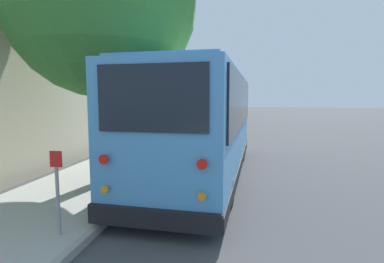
{
  "coord_description": "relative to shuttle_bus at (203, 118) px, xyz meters",
  "views": [
    {
      "loc": [
        -10.68,
        -0.77,
        2.54
      ],
      "look_at": [
        0.42,
        1.04,
        1.3
      ],
      "focal_mm": 28.0,
      "sensor_mm": 36.0,
      "label": 1
    }
  ],
  "objects": [
    {
      "name": "ground_plane",
      "position": [
        1.03,
        -0.44,
        -1.9
      ],
      "size": [
        160.0,
        160.0,
        0.0
      ],
      "primitive_type": "plane",
      "color": "#474749"
    },
    {
      "name": "sidewalk_slab",
      "position": [
        1.03,
        3.11,
        -1.82
      ],
      "size": [
        80.0,
        3.18,
        0.15
      ],
      "primitive_type": "cube",
      "color": "#B2AFA8",
      "rests_on": "ground"
    },
    {
      "name": "curb_strip",
      "position": [
        1.03,
        1.45,
        -1.82
      ],
      "size": [
        80.0,
        0.14,
        0.15
      ],
      "primitive_type": "cube",
      "color": "#9D9A94",
      "rests_on": "ground"
    },
    {
      "name": "shuttle_bus",
      "position": [
        0.0,
        0.0,
        0.0
      ],
      "size": [
        9.79,
        3.07,
        3.54
      ],
      "rotation": [
        0.0,
        0.0,
        -0.06
      ],
      "color": "#4C93D1",
      "rests_on": "ground"
    },
    {
      "name": "parked_sedan_gray",
      "position": [
        12.32,
        0.28,
        -1.3
      ],
      "size": [
        4.27,
        1.94,
        1.28
      ],
      "rotation": [
        0.0,
        0.0,
        0.06
      ],
      "color": "slate",
      "rests_on": "ground"
    },
    {
      "name": "parked_sedan_navy",
      "position": [
        19.15,
        0.31,
        -1.32
      ],
      "size": [
        4.35,
        1.97,
        1.26
      ],
      "rotation": [
        0.0,
        0.0,
        -0.08
      ],
      "color": "#19234C",
      "rests_on": "ground"
    },
    {
      "name": "parked_sedan_black",
      "position": [
        25.04,
        0.21,
        -1.32
      ],
      "size": [
        4.42,
        1.83,
        1.26
      ],
      "rotation": [
        0.0,
        0.0,
        -0.02
      ],
      "color": "black",
      "rests_on": "ground"
    },
    {
      "name": "parked_sedan_white",
      "position": [
        30.83,
        0.18,
        -1.3
      ],
      "size": [
        4.38,
        1.84,
        1.29
      ],
      "rotation": [
        0.0,
        0.0,
        0.01
      ],
      "color": "silver",
      "rests_on": "ground"
    },
    {
      "name": "sign_post_near",
      "position": [
        -5.04,
        1.91,
        -0.97
      ],
      "size": [
        0.06,
        0.22,
        1.5
      ],
      "color": "gray",
      "rests_on": "sidewalk_slab"
    },
    {
      "name": "sign_post_far",
      "position": [
        -3.17,
        1.91,
        -0.93
      ],
      "size": [
        0.06,
        0.22,
        1.58
      ],
      "color": "gray",
      "rests_on": "sidewalk_slab"
    },
    {
      "name": "fire_hydrant",
      "position": [
        6.11,
        1.99,
        -1.34
      ],
      "size": [
        0.22,
        0.22,
        0.81
      ],
      "color": "gold",
      "rests_on": "sidewalk_slab"
    }
  ]
}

